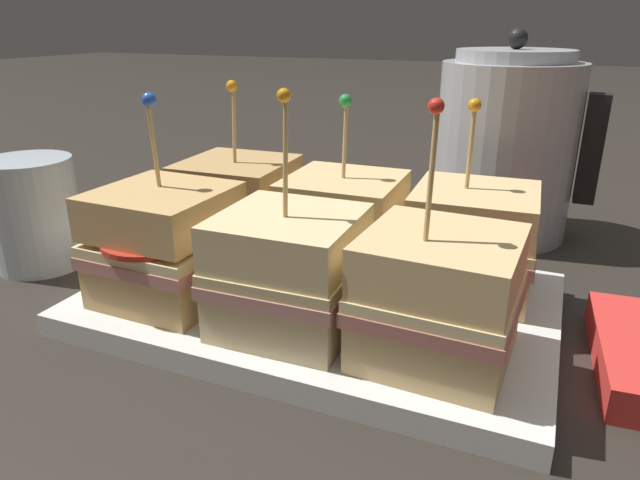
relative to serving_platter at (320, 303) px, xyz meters
name	(u,v)px	position (x,y,z in m)	size (l,w,h in m)	color
ground_plane	(320,313)	(0.00, 0.00, -0.01)	(6.00, 6.00, 0.00)	#2D2823
serving_platter	(320,303)	(0.00, 0.00, 0.00)	(0.36, 0.23, 0.02)	white
sandwich_front_left	(166,244)	(-0.11, -0.05, 0.05)	(0.10, 0.10, 0.16)	tan
sandwich_front_center	(288,271)	(0.00, -0.05, 0.05)	(0.10, 0.10, 0.16)	beige
sandwich_front_right	(438,297)	(0.10, -0.05, 0.05)	(0.10, 0.10, 0.16)	#DBB77A
sandwich_back_left	(238,208)	(-0.10, 0.05, 0.05)	(0.10, 0.10, 0.16)	tan
sandwich_back_center	(340,224)	(0.00, 0.05, 0.05)	(0.10, 0.10, 0.15)	#DBB77A
sandwich_back_right	(472,240)	(0.11, 0.06, 0.05)	(0.10, 0.10, 0.15)	#DBB77A
kettle_steel	(506,147)	(0.11, 0.25, 0.09)	(0.16, 0.14, 0.21)	#B7BABF
drinking_glass	(35,213)	(-0.28, -0.01, 0.04)	(0.08, 0.08, 0.10)	silver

